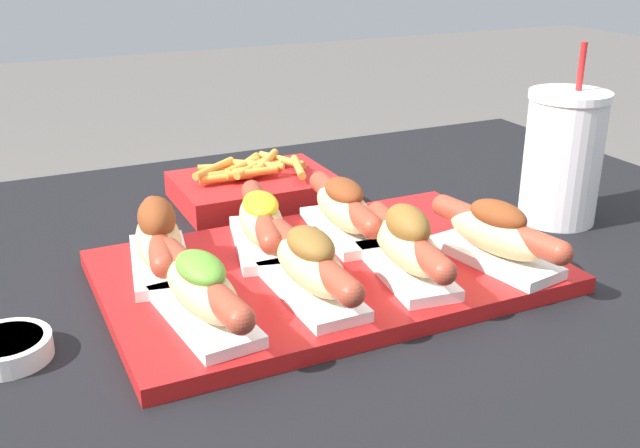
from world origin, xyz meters
TOP-DOWN VIEW (x-y plane):
  - serving_tray at (0.02, -0.02)m, footprint 0.48×0.31m
  - hot_dog_0 at (-0.15, -0.09)m, footprint 0.07×0.19m
  - hot_dog_1 at (-0.03, -0.08)m, footprint 0.06×0.19m
  - hot_dog_2 at (0.08, -0.08)m, footprint 0.08×0.19m
  - hot_dog_3 at (0.18, -0.09)m, footprint 0.08×0.19m
  - hot_dog_4 at (-0.15, 0.05)m, footprint 0.09×0.19m
  - hot_dog_5 at (-0.03, 0.05)m, footprint 0.09×0.19m
  - hot_dog_6 at (0.07, 0.05)m, footprint 0.07×0.19m
  - sauce_bowl at (-0.32, -0.04)m, footprint 0.08×0.08m
  - drink_cup at (0.37, 0.01)m, footprint 0.10×0.10m
  - fries_basket at (0.03, 0.26)m, footprint 0.22×0.16m

SIDE VIEW (x-z plane):
  - serving_tray at x=0.02m, z-range 0.68..0.70m
  - sauce_bowl at x=-0.32m, z-range 0.69..0.71m
  - fries_basket at x=0.03m, z-range 0.68..0.73m
  - hot_dog_5 at x=-0.03m, z-range 0.70..0.77m
  - hot_dog_0 at x=-0.15m, z-range 0.70..0.77m
  - hot_dog_6 at x=0.07m, z-range 0.70..0.77m
  - hot_dog_3 at x=0.18m, z-range 0.70..0.77m
  - hot_dog_1 at x=-0.03m, z-range 0.70..0.77m
  - hot_dog_2 at x=0.08m, z-range 0.70..0.78m
  - hot_dog_4 at x=-0.15m, z-range 0.70..0.78m
  - drink_cup at x=0.37m, z-range 0.65..0.89m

